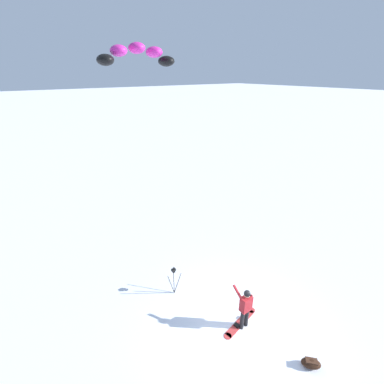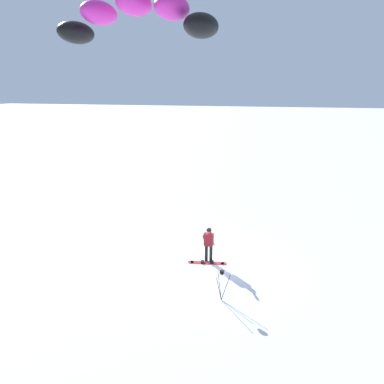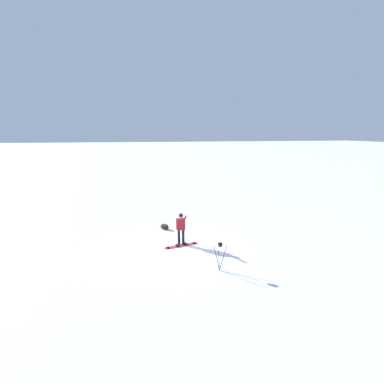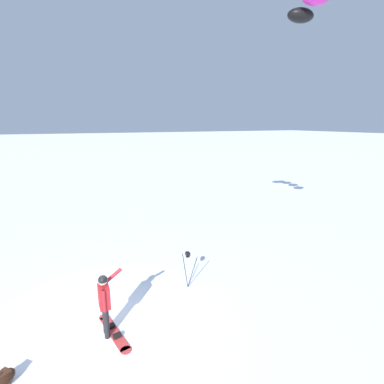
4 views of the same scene
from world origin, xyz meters
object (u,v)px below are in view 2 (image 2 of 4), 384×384
snowboard (207,263)px  gear_bag_large (207,237)px  traction_kite (135,17)px  snowboarder (209,241)px  camera_tripod (222,279)px

snowboard → gear_bag_large: gear_bag_large is taller
gear_bag_large → traction_kite: bearing=3.9°
traction_kite → snowboarder: bearing=-180.0°
gear_bag_large → camera_tripod: (5.08, 1.78, 0.74)m
gear_bag_large → camera_tripod: bearing=19.3°
snowboard → camera_tripod: camera_tripod is taller
gear_bag_large → camera_tripod: camera_tripod is taller
snowboarder → camera_tripod: (2.82, 1.15, -0.12)m
snowboarder → snowboard: (0.17, -0.01, -1.00)m
snowboarder → gear_bag_large: bearing=-164.4°
camera_tripod → snowboard: bearing=-156.3°
snowboarder → camera_tripod: bearing=22.2°
snowboarder → gear_bag_large: snowboarder is taller
camera_tripod → traction_kite: bearing=-15.2°
snowboarder → camera_tripod: size_ratio=1.36×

